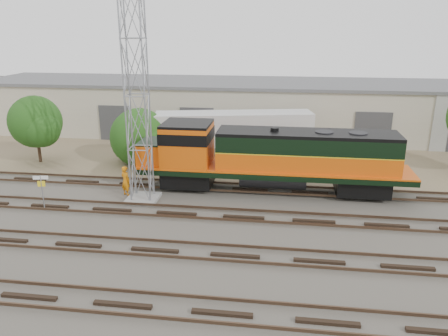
# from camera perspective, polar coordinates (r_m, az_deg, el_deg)

# --- Properties ---
(ground) EXTENTS (140.00, 140.00, 0.00)m
(ground) POSITION_cam_1_polar(r_m,az_deg,el_deg) (24.20, 2.26, -8.04)
(ground) COLOR #47423A
(ground) RESTS_ON ground
(dirt_strip) EXTENTS (80.00, 16.00, 0.02)m
(dirt_strip) POSITION_cam_1_polar(r_m,az_deg,el_deg) (38.20, 4.49, 1.86)
(dirt_strip) COLOR #726047
(dirt_strip) RESTS_ON ground
(tracks) EXTENTS (80.00, 20.40, 0.28)m
(tracks) POSITION_cam_1_polar(r_m,az_deg,el_deg) (21.52, 1.46, -11.34)
(tracks) COLOR black
(tracks) RESTS_ON ground
(warehouse) EXTENTS (58.40, 10.40, 5.30)m
(warehouse) POSITION_cam_1_polar(r_m,az_deg,el_deg) (45.36, 5.26, 7.86)
(warehouse) COLOR #BAB49B
(warehouse) RESTS_ON ground
(locomotive) EXTENTS (17.92, 3.14, 4.31)m
(locomotive) POSITION_cam_1_polar(r_m,az_deg,el_deg) (28.83, 5.87, 1.49)
(locomotive) COLOR black
(locomotive) RESTS_ON tracks
(signal_tower) EXTENTS (1.96, 1.96, 13.24)m
(signal_tower) POSITION_cam_1_polar(r_m,az_deg,el_deg) (26.89, -11.29, 8.79)
(signal_tower) COLOR gray
(signal_tower) RESTS_ON ground
(sign_post) EXTENTS (0.87, 0.24, 2.16)m
(sign_post) POSITION_cam_1_polar(r_m,az_deg,el_deg) (28.43, -22.73, -2.12)
(sign_post) COLOR gray
(sign_post) RESTS_ON ground
(worker) EXTENTS (0.87, 0.77, 2.00)m
(worker) POSITION_cam_1_polar(r_m,az_deg,el_deg) (29.26, -12.72, -1.64)
(worker) COLOR orange
(worker) RESTS_ON ground
(semi_trailer) EXTENTS (13.04, 5.07, 3.93)m
(semi_trailer) POSITION_cam_1_polar(r_m,az_deg,el_deg) (36.12, 1.80, 4.99)
(semi_trailer) COLOR silver
(semi_trailer) RESTS_ON ground
(tree_west) EXTENTS (4.37, 4.16, 5.44)m
(tree_west) POSITION_cam_1_polar(r_m,az_deg,el_deg) (37.90, -23.25, 5.36)
(tree_west) COLOR #382619
(tree_west) RESTS_ON ground
(tree_mid) EXTENTS (4.96, 4.72, 4.72)m
(tree_mid) POSITION_cam_1_polar(r_m,az_deg,el_deg) (35.68, -10.68, 3.67)
(tree_mid) COLOR #382619
(tree_mid) RESTS_ON ground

